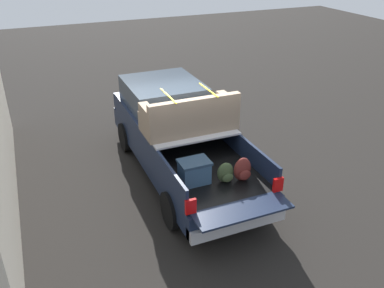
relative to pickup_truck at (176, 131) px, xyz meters
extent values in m
plane|color=black|center=(-0.38, 0.00, -0.97)|extent=(40.00, 40.00, 0.00)
cube|color=#162138|center=(-0.38, 0.00, -0.37)|extent=(5.50, 1.92, 0.49)
cube|color=black|center=(-1.58, 0.00, -0.10)|extent=(2.80, 1.80, 0.04)
cube|color=#162138|center=(-1.58, 0.93, 0.13)|extent=(2.80, 0.06, 0.50)
cube|color=#162138|center=(-1.58, -0.93, 0.13)|extent=(2.80, 0.06, 0.50)
cube|color=#162138|center=(-0.21, 0.00, 0.13)|extent=(0.06, 1.80, 0.50)
cube|color=#162138|center=(-3.25, 0.00, -0.10)|extent=(0.55, 1.80, 0.04)
cube|color=#B2B2B7|center=(-0.80, 0.00, 0.40)|extent=(1.25, 1.92, 0.04)
cube|color=#162138|center=(0.97, 0.00, 0.13)|extent=(2.30, 1.92, 0.50)
cube|color=#2D3842|center=(0.87, 0.00, 0.67)|extent=(1.94, 1.76, 0.59)
cube|color=#162138|center=(2.32, 0.00, 0.07)|extent=(0.40, 1.82, 0.38)
cube|color=#B2B2B7|center=(-3.10, 0.00, -0.49)|extent=(0.24, 1.92, 0.24)
cube|color=red|center=(-3.00, 0.88, 0.06)|extent=(0.06, 0.20, 0.28)
cube|color=red|center=(-3.00, -0.88, 0.06)|extent=(0.06, 0.20, 0.28)
cylinder|color=black|center=(1.37, 0.88, -0.59)|extent=(0.76, 0.30, 0.76)
cylinder|color=black|center=(1.37, -0.88, -0.59)|extent=(0.76, 0.30, 0.76)
cylinder|color=black|center=(-2.13, 0.88, -0.59)|extent=(0.76, 0.30, 0.76)
cylinder|color=black|center=(-2.13, -0.88, -0.59)|extent=(0.76, 0.30, 0.76)
cube|color=#335170|center=(-2.10, 0.42, 0.12)|extent=(0.40, 0.55, 0.41)
cube|color=#23394E|center=(-2.10, 0.42, 0.36)|extent=(0.44, 0.59, 0.05)
ellipsoid|color=#384728|center=(-2.32, -0.13, 0.12)|extent=(0.20, 0.34, 0.41)
ellipsoid|color=#384728|center=(-2.43, -0.13, 0.06)|extent=(0.09, 0.24, 0.18)
ellipsoid|color=maroon|center=(-2.40, -0.46, 0.16)|extent=(0.20, 0.36, 0.49)
ellipsoid|color=maroon|center=(-2.51, -0.46, 0.09)|extent=(0.09, 0.25, 0.22)
cube|color=#84705B|center=(-0.80, 0.00, 0.63)|extent=(0.85, 2.02, 0.42)
cube|color=#84705B|center=(-1.15, 0.00, 1.04)|extent=(0.16, 2.02, 0.40)
cube|color=#84705B|center=(-0.75, 0.91, 0.95)|extent=(0.61, 0.20, 0.22)
cube|color=#84705B|center=(-0.75, -0.91, 0.95)|extent=(0.61, 0.20, 0.22)
cube|color=yellow|center=(-0.80, 0.45, 1.25)|extent=(0.95, 0.03, 0.02)
cube|color=yellow|center=(-0.80, -0.46, 1.25)|extent=(0.95, 0.03, 0.02)
camera|label=1|loc=(-8.28, 3.08, 4.19)|focal=38.32mm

